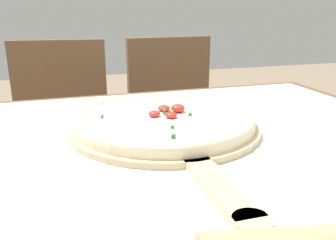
# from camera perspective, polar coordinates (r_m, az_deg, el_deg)

# --- Properties ---
(dining_table) EXTENTS (1.13, 0.94, 0.76)m
(dining_table) POSITION_cam_1_polar(r_m,az_deg,el_deg) (0.74, 3.60, -12.63)
(dining_table) COLOR brown
(dining_table) RESTS_ON ground_plane
(towel_cloth) EXTENTS (1.05, 0.86, 0.00)m
(towel_cloth) POSITION_cam_1_polar(r_m,az_deg,el_deg) (0.69, 3.79, -3.89)
(towel_cloth) COLOR silver
(towel_cloth) RESTS_ON dining_table
(pizza_peel) EXTENTS (0.41, 0.60, 0.01)m
(pizza_peel) POSITION_cam_1_polar(r_m,az_deg,el_deg) (0.75, -0.25, -1.51)
(pizza_peel) COLOR #D6B784
(pizza_peel) RESTS_ON towel_cloth
(pizza) EXTENTS (0.38, 0.38, 0.04)m
(pizza) POSITION_cam_1_polar(r_m,az_deg,el_deg) (0.76, -0.65, 0.29)
(pizza) COLOR beige
(pizza) RESTS_ON pizza_peel
(chair_left) EXTENTS (0.44, 0.44, 0.89)m
(chair_left) POSITION_cam_1_polar(r_m,az_deg,el_deg) (1.51, -16.62, -2.45)
(chair_left) COLOR brown
(chair_left) RESTS_ON ground_plane
(chair_right) EXTENTS (0.41, 0.41, 0.89)m
(chair_right) POSITION_cam_1_polar(r_m,az_deg,el_deg) (1.58, 1.25, -0.78)
(chair_right) COLOR brown
(chair_right) RESTS_ON ground_plane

